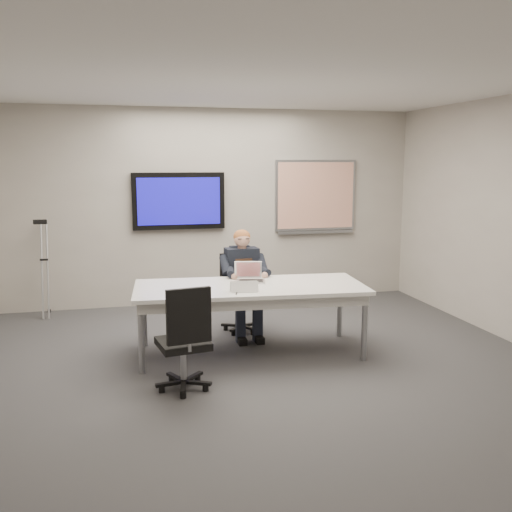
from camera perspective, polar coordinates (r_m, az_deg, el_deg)
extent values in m
cube|color=#353537|center=(5.70, 0.91, -11.67)|extent=(6.00, 6.00, 0.02)
cube|color=silver|center=(5.37, 1.00, 17.43)|extent=(6.00, 6.00, 0.02)
cube|color=#A39C93|center=(8.28, -4.30, 4.90)|extent=(6.00, 0.02, 2.80)
cube|color=#A39C93|center=(2.62, 17.84, -5.53)|extent=(6.00, 0.02, 2.80)
cube|color=white|center=(6.08, -0.61, -3.13)|extent=(2.51, 1.20, 0.04)
cube|color=beige|center=(6.10, -0.61, -3.88)|extent=(2.40, 1.09, 0.10)
cylinder|color=gray|center=(5.71, -11.41, -8.07)|extent=(0.06, 0.06, 0.71)
cylinder|color=gray|center=(6.05, 10.79, -7.05)|extent=(0.06, 0.06, 0.71)
cylinder|color=gray|center=(6.53, -11.12, -5.83)|extent=(0.06, 0.06, 0.71)
cylinder|color=gray|center=(6.82, 8.37, -5.08)|extent=(0.06, 0.06, 0.71)
cube|color=black|center=(8.16, -7.74, 5.47)|extent=(1.30, 0.08, 0.80)
cube|color=#0F0B7E|center=(8.12, -7.70, 5.45)|extent=(1.16, 0.01, 0.66)
cube|color=gray|center=(8.64, 5.97, 6.06)|extent=(1.25, 0.04, 1.05)
cube|color=white|center=(8.62, 6.02, 6.05)|extent=(1.18, 0.01, 0.98)
cube|color=gray|center=(8.65, 5.98, 2.41)|extent=(1.18, 0.05, 0.04)
cylinder|color=gray|center=(6.98, -1.47, -5.52)|extent=(0.05, 0.05, 0.32)
cube|color=black|center=(6.94, -1.47, -4.23)|extent=(0.50, 0.50, 0.06)
cube|color=black|center=(7.05, -2.17, -1.54)|extent=(0.38, 0.13, 0.47)
cylinder|color=gray|center=(5.29, -7.27, -10.41)|extent=(0.06, 0.06, 0.34)
cube|color=black|center=(5.24, -7.31, -8.68)|extent=(0.50, 0.50, 0.07)
cube|color=black|center=(4.96, -6.73, -5.98)|extent=(0.40, 0.11, 0.49)
cube|color=black|center=(6.84, -1.44, -1.41)|extent=(0.40, 0.25, 0.54)
cube|color=#342015|center=(6.72, -1.23, -1.36)|extent=(0.20, 0.03, 0.26)
sphere|color=tan|center=(6.75, -1.40, 1.70)|extent=(0.19, 0.19, 0.19)
ellipsoid|color=brown|center=(6.76, -1.43, 1.95)|extent=(0.20, 0.20, 0.17)
cube|color=#BBBBBE|center=(6.23, -0.51, -2.56)|extent=(0.34, 0.27, 0.02)
cube|color=black|center=(6.22, -0.49, -2.49)|extent=(0.28, 0.20, 0.00)
cube|color=#BBBBBE|center=(6.34, -0.79, -1.37)|extent=(0.31, 0.14, 0.20)
cube|color=red|center=(6.33, -0.78, -1.36)|extent=(0.27, 0.11, 0.17)
cylinder|color=black|center=(5.71, -1.94, -3.70)|extent=(0.05, 0.12, 0.01)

